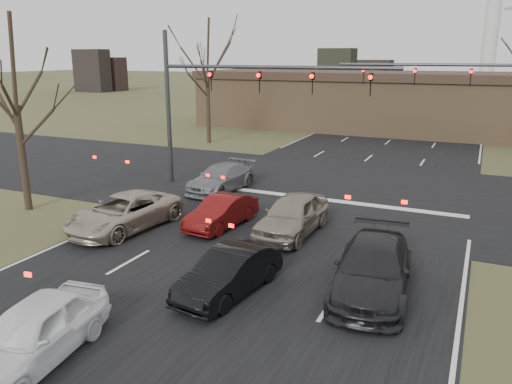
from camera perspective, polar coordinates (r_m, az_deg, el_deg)
ground at (r=13.42m, az=-10.47°, el=-15.06°), size 360.00×360.00×0.00m
road_main at (r=70.02m, az=19.10°, el=9.00°), size 14.00×300.00×0.02m
road_cross at (r=26.18m, az=8.55°, el=0.29°), size 200.00×14.00×0.02m
building at (r=47.78m, az=18.94°, el=9.64°), size 42.40×10.40×5.30m
mast_arm_near at (r=25.48m, az=-3.89°, el=11.56°), size 12.12×0.24×8.00m
mast_arm_far at (r=32.41m, az=23.82°, el=11.03°), size 11.12×0.24×8.00m
tree_left_near at (r=23.95m, az=-26.27°, el=13.41°), size 5.10×5.10×8.50m
tree_left_far at (r=39.69m, az=-5.66°, el=16.15°), size 5.70×5.70×9.50m
car_silver_suv at (r=20.54m, az=-14.85°, el=-2.26°), size 2.86×5.28×1.41m
car_white_sedan at (r=12.68m, az=-24.17°, el=-14.49°), size 2.25×4.39×1.43m
car_black_hatch at (r=14.67m, az=-3.05°, el=-9.18°), size 1.89×4.09×1.30m
car_charcoal_sedan at (r=15.05m, az=13.18°, el=-8.53°), size 2.59×5.33×1.49m
car_grey_ahead at (r=25.65m, az=-3.99°, el=1.63°), size 2.23×4.78×1.35m
car_red_ahead at (r=20.22m, az=-3.94°, el=-2.29°), size 1.68×3.89×1.24m
car_silver_ahead at (r=19.37m, az=4.17°, el=-2.63°), size 1.95×4.58×1.54m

